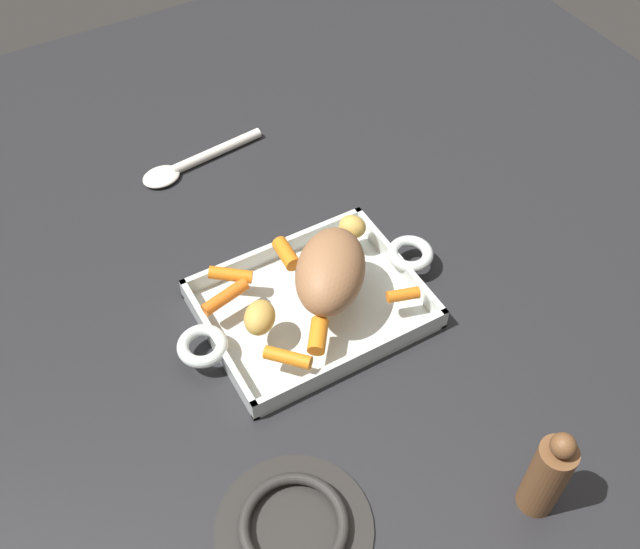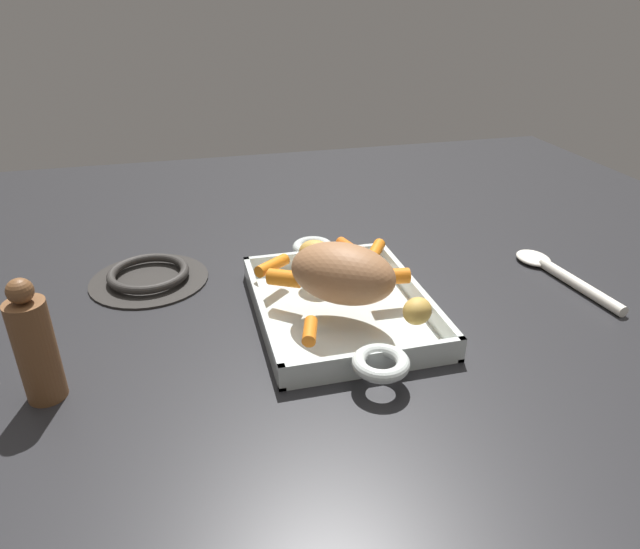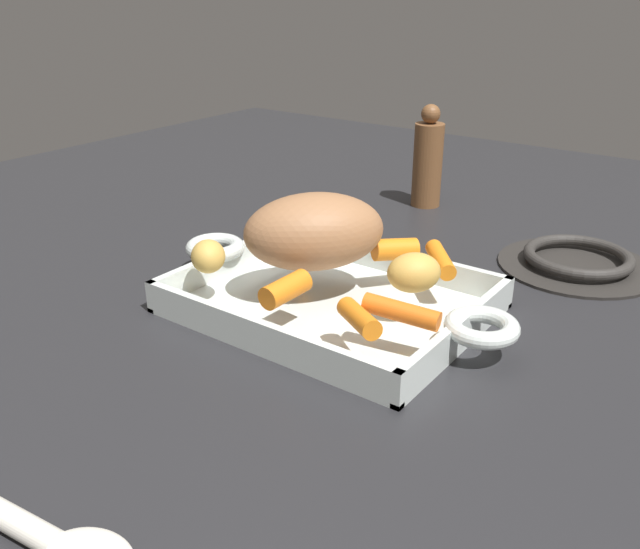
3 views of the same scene
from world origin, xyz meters
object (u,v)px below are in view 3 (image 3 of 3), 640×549
(baby_carrot_southwest, at_px, (395,249))
(baby_carrot_northwest, at_px, (289,290))
(baby_carrot_northeast, at_px, (293,228))
(potato_near_roast, at_px, (208,256))
(potato_golden_small, at_px, (414,273))
(serving_spoon, at_px, (20,525))
(baby_carrot_long, at_px, (440,260))
(pepper_mill, at_px, (428,161))
(roasting_dish, at_px, (331,299))
(pork_roast, at_px, (314,231))
(baby_carrot_short, at_px, (359,318))
(baby_carrot_southeast, at_px, (401,312))
(stove_burner_rear, at_px, (578,261))

(baby_carrot_southwest, bearing_deg, baby_carrot_northwest, -100.52)
(baby_carrot_northeast, distance_m, potato_near_roast, 0.14)
(potato_golden_small, bearing_deg, serving_spoon, -98.92)
(baby_carrot_long, height_order, pepper_mill, pepper_mill)
(serving_spoon, bearing_deg, roasting_dish, 87.91)
(baby_carrot_southwest, relative_size, potato_golden_small, 0.91)
(potato_near_roast, relative_size, serving_spoon, 0.18)
(baby_carrot_long, xyz_separation_m, potato_golden_small, (0.01, -0.07, 0.01))
(pork_roast, relative_size, baby_carrot_southwest, 3.06)
(baby_carrot_long, bearing_deg, serving_spoon, -96.93)
(baby_carrot_short, bearing_deg, potato_near_roast, 176.68)
(baby_carrot_southeast, distance_m, baby_carrot_short, 0.04)
(baby_carrot_northeast, xyz_separation_m, potato_golden_small, (0.19, -0.05, 0.01))
(baby_carrot_northeast, xyz_separation_m, baby_carrot_southwest, (0.14, 0.00, 0.00))
(potato_golden_small, xyz_separation_m, serving_spoon, (-0.06, -0.39, -0.05))
(baby_carrot_northeast, bearing_deg, baby_carrot_southeast, -28.65)
(baby_carrot_northeast, distance_m, baby_carrot_short, 0.24)
(baby_carrot_northeast, height_order, baby_carrot_southwest, baby_carrot_southwest)
(baby_carrot_southeast, height_order, serving_spoon, baby_carrot_southeast)
(baby_carrot_long, relative_size, stove_burner_rear, 0.34)
(pork_roast, xyz_separation_m, potato_near_roast, (-0.08, -0.07, -0.02))
(baby_carrot_southwest, relative_size, stove_burner_rear, 0.26)
(baby_carrot_short, xyz_separation_m, potato_near_roast, (-0.19, 0.01, 0.01))
(baby_carrot_short, relative_size, baby_carrot_southwest, 1.26)
(pork_roast, relative_size, serving_spoon, 0.65)
(pepper_mill, bearing_deg, potato_near_roast, -92.07)
(baby_carrot_southeast, xyz_separation_m, baby_carrot_short, (-0.02, -0.03, 0.00))
(baby_carrot_northeast, xyz_separation_m, baby_carrot_short, (0.19, -0.15, 0.00))
(baby_carrot_northwest, distance_m, baby_carrot_short, 0.08)
(pork_roast, distance_m, baby_carrot_southwest, 0.09)
(baby_carrot_southeast, bearing_deg, serving_spoon, -104.35)
(baby_carrot_southeast, relative_size, pepper_mill, 0.46)
(baby_carrot_short, xyz_separation_m, baby_carrot_southwest, (-0.05, 0.15, 0.00))
(baby_carrot_long, bearing_deg, baby_carrot_northeast, -175.98)
(pepper_mill, bearing_deg, baby_carrot_northwest, -78.11)
(baby_carrot_short, bearing_deg, baby_carrot_northwest, 176.37)
(roasting_dish, xyz_separation_m, serving_spoon, (0.03, -0.37, -0.00))
(baby_carrot_northeast, bearing_deg, potato_golden_small, -15.96)
(pork_roast, height_order, stove_burner_rear, pork_roast)
(roasting_dish, distance_m, baby_carrot_southwest, 0.09)
(pork_roast, height_order, baby_carrot_northwest, pork_roast)
(baby_carrot_long, relative_size, pepper_mill, 0.41)
(baby_carrot_short, bearing_deg, baby_carrot_long, 91.52)
(baby_carrot_northeast, relative_size, potato_golden_small, 0.85)
(potato_near_roast, height_order, stove_burner_rear, potato_near_roast)
(pork_roast, relative_size, baby_carrot_long, 2.34)
(baby_carrot_southeast, distance_m, serving_spoon, 0.34)
(pork_roast, bearing_deg, stove_burner_rear, 52.60)
(potato_near_roast, bearing_deg, stove_burner_rear, 50.13)
(baby_carrot_northwest, bearing_deg, serving_spoon, -85.76)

